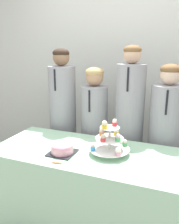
{
  "coord_description": "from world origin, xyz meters",
  "views": [
    {
      "loc": [
        0.67,
        -1.33,
        1.6
      ],
      "look_at": [
        -0.02,
        0.39,
        1.08
      ],
      "focal_mm": 38.0,
      "sensor_mm": 36.0,
      "label": 1
    }
  ],
  "objects": [
    {
      "name": "table",
      "position": [
        0.0,
        0.36,
        0.37
      ],
      "size": [
        1.67,
        0.71,
        0.75
      ],
      "color": "#A8DBB2",
      "rests_on": "ground_plane"
    },
    {
      "name": "student_0",
      "position": [
        -0.56,
        0.92,
        0.75
      ],
      "size": [
        0.29,
        0.3,
        1.58
      ],
      "color": "#939399",
      "rests_on": "ground_plane"
    },
    {
      "name": "cake_knife",
      "position": [
        -0.11,
        0.08,
        0.75
      ],
      "size": [
        0.25,
        0.05,
        0.01
      ],
      "rotation": [
        0.0,
        0.0,
        0.15
      ],
      "color": "silver",
      "rests_on": "table"
    },
    {
      "name": "cupcake_stand",
      "position": [
        0.16,
        0.38,
        0.87
      ],
      "size": [
        0.33,
        0.33,
        0.29
      ],
      "color": "silver",
      "rests_on": "table"
    },
    {
      "name": "round_cake",
      "position": [
        -0.2,
        0.24,
        0.8
      ],
      "size": [
        0.21,
        0.21,
        0.1
      ],
      "color": "#232328",
      "rests_on": "table"
    },
    {
      "name": "wall_back",
      "position": [
        0.0,
        1.55,
        1.35
      ],
      "size": [
        9.0,
        0.06,
        2.7
      ],
      "color": "silver",
      "rests_on": "ground_plane"
    },
    {
      "name": "student_3",
      "position": [
        0.55,
        0.92,
        0.68
      ],
      "size": [
        0.32,
        0.32,
        1.45
      ],
      "color": "#939399",
      "rests_on": "ground_plane"
    },
    {
      "name": "student_1",
      "position": [
        -0.18,
        0.92,
        0.67
      ],
      "size": [
        0.28,
        0.29,
        1.4
      ],
      "color": "#939399",
      "rests_on": "ground_plane"
    },
    {
      "name": "student_2",
      "position": [
        0.2,
        0.92,
        0.77
      ],
      "size": [
        0.28,
        0.29,
        1.61
      ],
      "color": "#939399",
      "rests_on": "ground_plane"
    }
  ]
}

